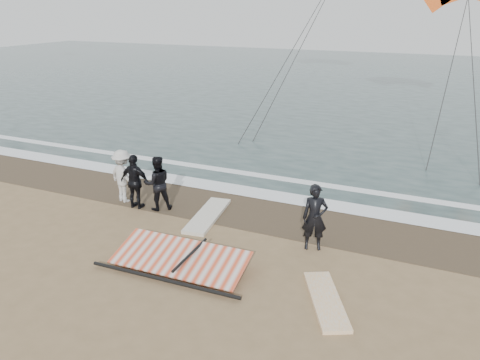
# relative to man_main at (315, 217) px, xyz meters

# --- Properties ---
(ground) EXTENTS (120.00, 120.00, 0.00)m
(ground) POSITION_rel_man_main_xyz_m (-1.43, -2.90, -0.91)
(ground) COLOR #8C704C
(ground) RESTS_ON ground
(sea) EXTENTS (120.00, 54.00, 0.02)m
(sea) POSITION_rel_man_main_xyz_m (-1.43, 30.10, -0.90)
(sea) COLOR #233838
(sea) RESTS_ON ground
(wet_sand) EXTENTS (120.00, 2.80, 0.01)m
(wet_sand) POSITION_rel_man_main_xyz_m (-1.43, 1.60, -0.91)
(wet_sand) COLOR #4C3D2B
(wet_sand) RESTS_ON ground
(foam_near) EXTENTS (120.00, 0.90, 0.01)m
(foam_near) POSITION_rel_man_main_xyz_m (-1.43, 3.00, -0.89)
(foam_near) COLOR white
(foam_near) RESTS_ON sea
(foam_far) EXTENTS (120.00, 0.45, 0.01)m
(foam_far) POSITION_rel_man_main_xyz_m (-1.43, 4.70, -0.89)
(foam_far) COLOR white
(foam_far) RESTS_ON sea
(man_main) EXTENTS (0.77, 0.63, 1.83)m
(man_main) POSITION_rel_man_main_xyz_m (0.00, 0.00, 0.00)
(man_main) COLOR black
(man_main) RESTS_ON ground
(board_white) EXTENTS (1.54, 2.26, 0.09)m
(board_white) POSITION_rel_man_main_xyz_m (0.93, -2.27, -0.87)
(board_white) COLOR silver
(board_white) RESTS_ON ground
(board_cream) EXTENTS (1.04, 2.67, 0.11)m
(board_cream) POSITION_rel_man_main_xyz_m (-3.53, 0.59, -0.86)
(board_cream) COLOR beige
(board_cream) RESTS_ON ground
(trio_cluster) EXTENTS (2.60, 1.14, 1.80)m
(trio_cluster) POSITION_rel_man_main_xyz_m (-6.02, 0.49, -0.02)
(trio_cluster) COLOR black
(trio_cluster) RESTS_ON ground
(sail_rig) EXTENTS (3.97, 1.79, 0.49)m
(sail_rig) POSITION_rel_man_main_xyz_m (-2.83, -2.20, -0.72)
(sail_rig) COLOR black
(sail_rig) RESTS_ON ground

